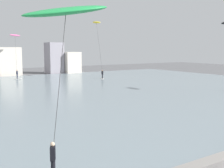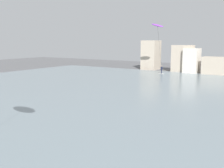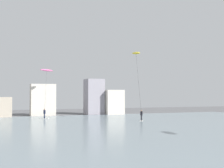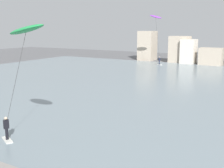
% 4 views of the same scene
% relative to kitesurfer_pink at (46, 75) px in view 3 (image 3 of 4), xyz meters
% --- Properties ---
extents(water_bay, '(84.00, 52.00, 0.10)m').
position_rel_kitesurfer_pink_xyz_m(water_bay, '(-4.13, -22.42, -7.31)').
color(water_bay, gray).
rests_on(water_bay, ground).
extents(far_shore_buildings, '(40.47, 5.87, 7.11)m').
position_rel_kitesurfer_pink_xyz_m(far_shore_buildings, '(-4.86, 5.22, -4.40)').
color(far_shore_buildings, '#B7A893').
rests_on(far_shore_buildings, ground).
extents(kitesurfer_pink, '(2.82, 4.71, 8.45)m').
position_rel_kitesurfer_pink_xyz_m(kitesurfer_pink, '(0.00, 0.00, 0.00)').
color(kitesurfer_pink, silver).
rests_on(kitesurfer_pink, water_bay).
extents(kitesurfer_yellow, '(1.17, 4.51, 10.95)m').
position_rel_kitesurfer_pink_xyz_m(kitesurfer_yellow, '(12.92, -9.32, 1.93)').
color(kitesurfer_yellow, silver).
rests_on(kitesurfer_yellow, water_bay).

